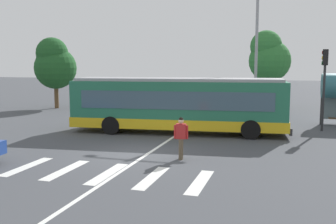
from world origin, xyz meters
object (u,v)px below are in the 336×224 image
object	(u,v)px
twin_arm_street_lamp	(257,32)
background_tree_left	(54,64)
parked_car_blue	(189,104)
traffic_light_far_corner	(324,76)
background_tree_right	(269,57)
pedestrian_crossing_street	(181,136)
parked_car_silver	(224,105)
parked_car_teal	(263,106)
city_transit_bus	(178,105)

from	to	relation	value
twin_arm_street_lamp	background_tree_left	distance (m)	17.36
parked_car_blue	traffic_light_far_corner	size ratio (longest dim) A/B	0.97
background_tree_left	parked_car_blue	bearing A→B (deg)	-2.66
background_tree_right	traffic_light_far_corner	bearing A→B (deg)	-71.56
parked_car_blue	pedestrian_crossing_street	bearing A→B (deg)	-77.77
background_tree_left	pedestrian_crossing_street	bearing A→B (deg)	-43.76
background_tree_right	parked_car_silver	bearing A→B (deg)	-118.96
parked_car_blue	traffic_light_far_corner	bearing A→B (deg)	-29.30
traffic_light_far_corner	background_tree_right	size ratio (longest dim) A/B	0.70
pedestrian_crossing_street	parked_car_teal	world-z (taller)	pedestrian_crossing_street
twin_arm_street_lamp	parked_car_blue	bearing A→B (deg)	165.80
city_transit_bus	parked_car_silver	bearing A→B (deg)	80.79
city_transit_bus	parked_car_teal	xyz separation A→B (m)	(4.22, 8.19, -0.82)
parked_car_silver	parked_car_teal	size ratio (longest dim) A/B	0.99
twin_arm_street_lamp	background_tree_left	size ratio (longest dim) A/B	1.61
traffic_light_far_corner	background_tree_right	bearing A→B (deg)	108.44
city_transit_bus	parked_car_blue	size ratio (longest dim) A/B	2.67
parked_car_silver	background_tree_left	size ratio (longest dim) A/B	0.75
pedestrian_crossing_street	background_tree_left	size ratio (longest dim) A/B	0.28
pedestrian_crossing_street	twin_arm_street_lamp	distance (m)	13.77
city_transit_bus	background_tree_left	xyz separation A→B (m)	(-13.42, 8.66, 2.26)
traffic_light_far_corner	twin_arm_street_lamp	distance (m)	6.29
parked_car_silver	city_transit_bus	bearing A→B (deg)	-99.21
traffic_light_far_corner	background_tree_left	xyz separation A→B (m)	(-21.22, 5.67, 0.72)
pedestrian_crossing_street	traffic_light_far_corner	distance (m)	10.94
parked_car_silver	parked_car_teal	bearing A→B (deg)	-1.64
pedestrian_crossing_street	parked_car_teal	size ratio (longest dim) A/B	0.37
city_transit_bus	pedestrian_crossing_street	world-z (taller)	city_transit_bus
parked_car_silver	background_tree_right	distance (m)	7.08
background_tree_left	background_tree_right	xyz separation A→B (m)	(17.69, 4.90, 0.60)
traffic_light_far_corner	twin_arm_street_lamp	bearing A→B (deg)	136.82
city_transit_bus	background_tree_right	bearing A→B (deg)	72.52
pedestrian_crossing_street	background_tree_left	distance (m)	21.16
parked_car_blue	background_tree_right	distance (m)	8.63
background_tree_right	parked_car_teal	bearing A→B (deg)	-90.59
pedestrian_crossing_street	parked_car_silver	distance (m)	14.11
traffic_light_far_corner	twin_arm_street_lamp	world-z (taller)	twin_arm_street_lamp
traffic_light_far_corner	parked_car_blue	bearing A→B (deg)	150.70
pedestrian_crossing_street	twin_arm_street_lamp	xyz separation A→B (m)	(1.99, 12.67, 5.01)
parked_car_blue	parked_car_teal	distance (m)	5.52
background_tree_left	city_transit_bus	bearing A→B (deg)	-32.83
pedestrian_crossing_street	city_transit_bus	bearing A→B (deg)	106.41
pedestrian_crossing_street	traffic_light_far_corner	bearing A→B (deg)	55.48
parked_car_silver	traffic_light_far_corner	size ratio (longest dim) A/B	0.98
parked_car_silver	background_tree_left	xyz separation A→B (m)	(-14.76, 0.39, 3.08)
twin_arm_street_lamp	background_tree_right	world-z (taller)	twin_arm_street_lamp
twin_arm_street_lamp	traffic_light_far_corner	bearing A→B (deg)	-43.18
parked_car_blue	traffic_light_far_corner	xyz separation A→B (m)	(9.09, -5.10, 2.36)
city_transit_bus	parked_car_teal	bearing A→B (deg)	62.75
city_transit_bus	parked_car_teal	world-z (taller)	city_transit_bus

